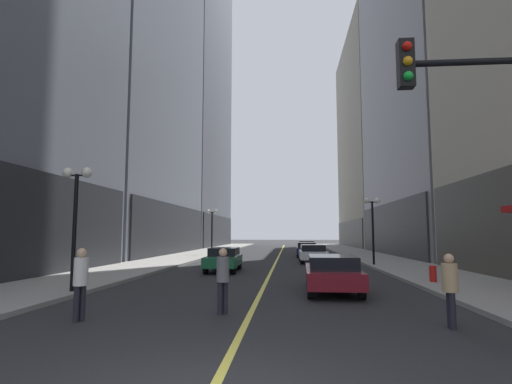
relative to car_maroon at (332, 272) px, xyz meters
The scene contains 18 objects.
ground_plane 25.26m from the car_maroon, 95.86° to the left, with size 200.00×200.00×0.00m, color #262628.
sidewalk_left 27.36m from the car_maroon, 113.31° to the left, with size 4.50×78.00×0.15m, color gray.
sidewalk_right 25.76m from the car_maroon, 77.27° to the left, with size 4.50×78.00×0.15m, color gray.
lane_centre_stripe 25.26m from the car_maroon, 95.86° to the left, with size 0.16×70.00×0.01m, color #E5D64C.
building_left_far 60.09m from the car_maroon, 111.23° to the left, with size 12.97×26.00×55.28m.
building_right_far 54.45m from the car_maroon, 74.68° to the left, with size 11.82×26.00×34.06m.
car_maroon is the anchor object (origin of this frame).
car_green 9.27m from the car_maroon, 124.43° to the left, with size 1.79×4.34×1.32m.
car_white 14.59m from the car_maroon, 89.54° to the left, with size 1.93×4.15×1.32m.
car_navy 21.95m from the car_maroon, 90.08° to the left, with size 1.83×4.52×1.32m.
car_yellow 29.48m from the car_maroon, 89.38° to the left, with size 2.00×4.32×1.32m.
pedestrian_in_tan_trench 5.84m from the car_maroon, 69.33° to the right, with size 0.35×0.35×1.66m.
pedestrian_in_white_shirt 8.56m from the car_maroon, 140.59° to the right, with size 0.46×0.46×1.75m.
pedestrian_in_grey_suit 5.40m from the car_maroon, 127.78° to the right, with size 0.48×0.48×1.72m.
street_lamp_left_near 9.46m from the car_maroon, behind, with size 1.06×0.36×4.43m.
street_lamp_left_far 24.96m from the car_maroon, 111.20° to the left, with size 1.06×0.36×4.43m.
street_lamp_right_mid 12.38m from the car_maroon, 71.60° to the left, with size 1.06×0.36×4.43m.
fire_hydrant_right 4.89m from the car_maroon, 27.72° to the left, with size 0.28×0.28×0.80m, color red.
Camera 1 is at (1.06, -5.08, 2.11)m, focal length 28.11 mm.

